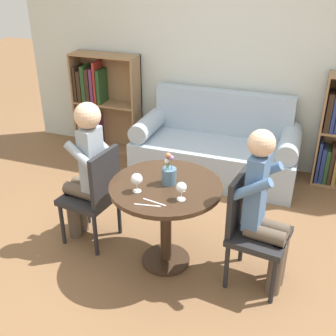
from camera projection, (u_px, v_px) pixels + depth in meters
name	position (u px, v px, depth m)	size (l,w,h in m)	color
ground_plane	(166.00, 261.00, 3.55)	(16.00, 16.00, 0.00)	brown
back_wall	(230.00, 49.00, 4.66)	(5.20, 0.05, 2.70)	silver
round_table	(166.00, 203.00, 3.28)	(0.87, 0.87, 0.74)	#382619
couch	(216.00, 150.00, 4.79)	(1.81, 0.80, 0.92)	#9EB2C6
bookshelf_left	(100.00, 103.00, 5.36)	(0.85, 0.28, 1.23)	#93704C
chair_left	(95.00, 193.00, 3.58)	(0.47, 0.47, 0.90)	#232326
chair_right	(251.00, 226.00, 3.15)	(0.47, 0.47, 0.90)	#232326
person_left	(86.00, 169.00, 3.53)	(0.44, 0.38, 1.29)	brown
person_right	(265.00, 210.00, 3.02)	(0.44, 0.37, 1.27)	brown
wine_glass_left	(137.00, 179.00, 3.08)	(0.09, 0.09, 0.15)	white
wine_glass_right	(181.00, 188.00, 2.97)	(0.08, 0.08, 0.14)	white
flower_vase	(169.00, 174.00, 3.19)	(0.11, 0.11, 0.26)	slate
knife_left_setting	(147.00, 205.00, 2.95)	(0.19, 0.04, 0.00)	silver
fork_left_setting	(154.00, 202.00, 2.99)	(0.19, 0.05, 0.00)	silver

